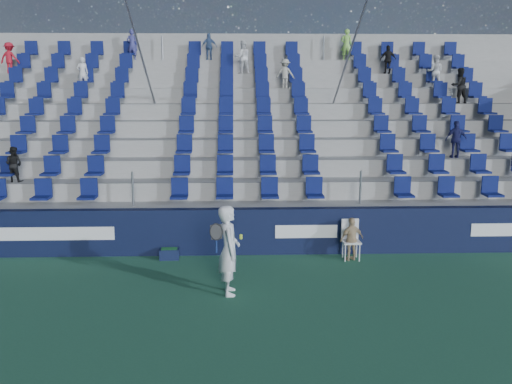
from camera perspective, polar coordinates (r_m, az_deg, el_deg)
ground at (r=11.97m, az=-0.50°, el=-10.57°), size 70.00×70.00×0.00m
sponsor_wall at (r=14.79m, az=-0.81°, el=-3.94°), size 24.00×0.32×1.20m
grandstand at (r=19.52m, az=-1.13°, el=4.25°), size 24.00×8.17×6.63m
tennis_player at (r=11.93m, az=-2.72°, el=-5.82°), size 0.69×0.73×1.90m
line_judge_chair at (r=14.60m, az=9.44°, el=-4.40°), size 0.45×0.46×1.00m
line_judge at (r=14.46m, az=9.55°, el=-4.66°), size 0.69×0.46×1.09m
ball_bin at (r=14.62m, az=-8.65°, el=-6.07°), size 0.50×0.34×0.27m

